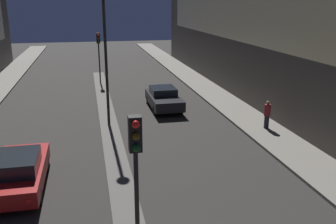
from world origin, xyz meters
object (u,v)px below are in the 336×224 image
Objects in this scene: street_lamp at (104,21)px; car_left_lane at (18,171)px; traffic_light_near at (136,161)px; pedestrian_on_right_sidewalk at (267,114)px; traffic_light_mid at (99,46)px; car_right_lane at (164,98)px.

street_lamp is 9.62m from car_left_lane.
traffic_light_near is at bearing -90.00° from street_lamp.
car_left_lane is at bearing -160.90° from pedestrian_on_right_sidewalk.
traffic_light_mid is at bearing 78.44° from car_left_lane.
car_right_lane is 7.40m from pedestrian_on_right_sidewalk.
pedestrian_on_right_sidewalk is (12.66, 4.38, 0.21)m from car_left_lane.
street_lamp is 1.98× the size of car_right_lane.
car_right_lane is at bearing 51.91° from car_left_lane.
pedestrian_on_right_sidewalk is (8.74, 10.11, -2.34)m from traffic_light_near.
pedestrian_on_right_sidewalk is at bearing -59.39° from traffic_light_mid.
traffic_light_near is 0.92× the size of car_left_lane.
pedestrian_on_right_sidewalk is (4.82, -5.61, 0.23)m from car_right_lane.
street_lamp is at bearing -90.00° from traffic_light_mid.
traffic_light_near is 13.02m from street_lamp.
car_right_lane is at bearing -66.84° from traffic_light_mid.
traffic_light_near is 24.88m from traffic_light_mid.
car_left_lane is (-3.92, 5.73, -2.55)m from traffic_light_near.
street_lamp is 10.45m from pedestrian_on_right_sidewalk.
traffic_light_near is at bearing -130.85° from pedestrian_on_right_sidewalk.
car_right_lane is at bearing 76.01° from traffic_light_near.
car_left_lane is at bearing 124.38° from traffic_light_near.
traffic_light_mid reaches higher than car_left_lane.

